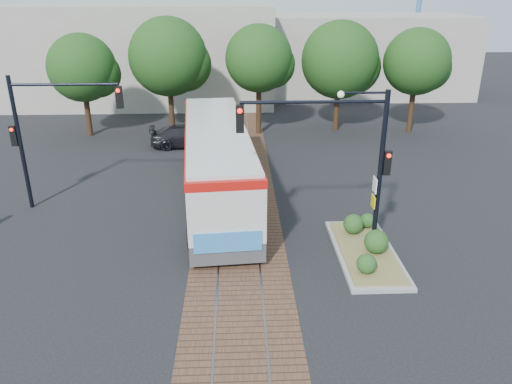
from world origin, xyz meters
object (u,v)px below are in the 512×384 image
Objects in this scene: signal_pole_left at (44,125)px; parked_car at (187,136)px; city_bus at (217,159)px; signal_pole_main at (348,149)px; traffic_island at (366,246)px.

signal_pole_left reaches higher than parked_car.
city_bus is 7.62m from signal_pole_main.
signal_pole_main reaches higher than parked_car.
signal_pole_left is 1.31× the size of parked_car.
signal_pole_main is at bearing -160.56° from parked_car.
traffic_island is at bearing -157.67° from parked_car.
city_bus is 2.22× the size of signal_pole_main.
signal_pole_main is 16.02m from parked_car.
signal_pole_main is 1.31× the size of parked_car.
parked_car is (5.21, 9.17, -3.20)m from signal_pole_left.
parked_car is (-7.02, 13.97, -3.49)m from signal_pole_main.
city_bus is at bearing 5.24° from signal_pole_left.
signal_pole_main is at bearing -21.45° from signal_pole_left.
traffic_island is (5.77, -5.57, -1.63)m from city_bus.
signal_pole_main is (-0.96, 0.09, 3.83)m from traffic_island.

